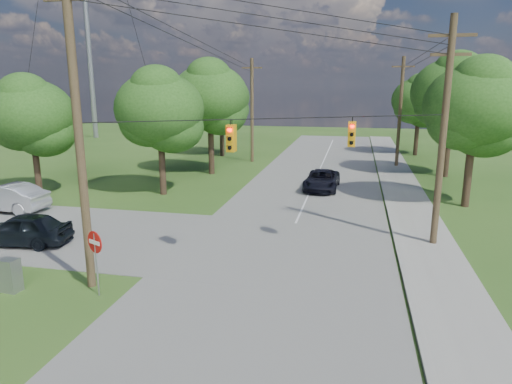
% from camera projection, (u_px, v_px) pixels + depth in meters
% --- Properties ---
extents(ground, '(140.00, 140.00, 0.00)m').
position_uv_depth(ground, '(203.00, 302.00, 16.15)').
color(ground, '#2F541C').
rests_on(ground, ground).
extents(main_road, '(10.00, 100.00, 0.03)m').
position_uv_depth(main_road, '(281.00, 256.00, 20.49)').
color(main_road, gray).
rests_on(main_road, ground).
extents(sidewalk_east, '(2.60, 100.00, 0.12)m').
position_uv_depth(sidewalk_east, '(439.00, 267.00, 19.09)').
color(sidewalk_east, '#9F9D94').
rests_on(sidewalk_east, ground).
extents(pole_sw, '(2.00, 0.32, 12.00)m').
position_uv_depth(pole_sw, '(78.00, 122.00, 16.05)').
color(pole_sw, brown).
rests_on(pole_sw, ground).
extents(pole_ne, '(2.00, 0.32, 10.50)m').
position_uv_depth(pole_ne, '(443.00, 131.00, 20.66)').
color(pole_ne, brown).
rests_on(pole_ne, ground).
extents(pole_north_e, '(2.00, 0.32, 10.00)m').
position_uv_depth(pole_north_e, '(400.00, 111.00, 41.66)').
color(pole_north_e, brown).
rests_on(pole_north_e, ground).
extents(pole_north_w, '(2.00, 0.32, 10.00)m').
position_uv_depth(pole_north_w, '(252.00, 110.00, 44.54)').
color(pole_north_w, brown).
rests_on(pole_north_w, ground).
extents(power_lines, '(13.93, 29.62, 4.93)m').
position_uv_depth(power_lines, '(293.00, 54.00, 24.72)').
color(power_lines, black).
rests_on(power_lines, ground).
extents(traffic_signals, '(4.91, 3.27, 1.05)m').
position_uv_depth(traffic_signals, '(294.00, 135.00, 18.57)').
color(traffic_signals, orange).
rests_on(traffic_signals, ground).
extents(tree_w_near, '(6.00, 6.00, 8.40)m').
position_uv_depth(tree_w_near, '(159.00, 109.00, 30.71)').
color(tree_w_near, '#433021').
rests_on(tree_w_near, ground).
extents(tree_w_mid, '(6.40, 6.40, 9.22)m').
position_uv_depth(tree_w_mid, '(210.00, 96.00, 37.96)').
color(tree_w_mid, '#433021').
rests_on(tree_w_mid, ground).
extents(tree_w_far, '(6.00, 6.00, 8.73)m').
position_uv_depth(tree_w_far, '(221.00, 97.00, 47.96)').
color(tree_w_far, '#433021').
rests_on(tree_w_far, ground).
extents(tree_e_near, '(6.20, 6.20, 8.81)m').
position_uv_depth(tree_e_near, '(476.00, 106.00, 27.45)').
color(tree_e_near, '#433021').
rests_on(tree_e_near, ground).
extents(tree_e_mid, '(6.60, 6.60, 9.64)m').
position_uv_depth(tree_e_mid, '(453.00, 92.00, 36.71)').
color(tree_e_mid, '#433021').
rests_on(tree_e_mid, ground).
extents(tree_e_far, '(5.80, 5.80, 8.32)m').
position_uv_depth(tree_e_far, '(419.00, 100.00, 48.55)').
color(tree_e_far, '#433021').
rests_on(tree_e_far, ground).
extents(tree_cross_n, '(5.60, 5.60, 7.91)m').
position_uv_depth(tree_cross_n, '(31.00, 115.00, 30.07)').
color(tree_cross_n, '#433021').
rests_on(tree_cross_n, ground).
extents(car_cross_dark, '(4.74, 2.38, 1.55)m').
position_uv_depth(car_cross_dark, '(22.00, 229.00, 21.71)').
color(car_cross_dark, black).
rests_on(car_cross_dark, cross_road).
extents(car_cross_silver, '(5.13, 1.89, 1.68)m').
position_uv_depth(car_cross_silver, '(6.00, 198.00, 27.53)').
color(car_cross_silver, silver).
rests_on(car_cross_silver, cross_road).
extents(car_main_north, '(2.51, 5.12, 1.40)m').
position_uv_depth(car_main_north, '(322.00, 180.00, 33.32)').
color(car_main_north, black).
rests_on(car_main_north, main_road).
extents(control_cabinet, '(0.75, 0.57, 1.27)m').
position_uv_depth(control_cabinet, '(10.00, 275.00, 16.89)').
color(control_cabinet, gray).
rests_on(control_cabinet, ground).
extents(do_not_enter_sign, '(0.76, 0.37, 2.46)m').
position_uv_depth(do_not_enter_sign, '(95.00, 249.00, 16.27)').
color(do_not_enter_sign, gray).
rests_on(do_not_enter_sign, ground).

